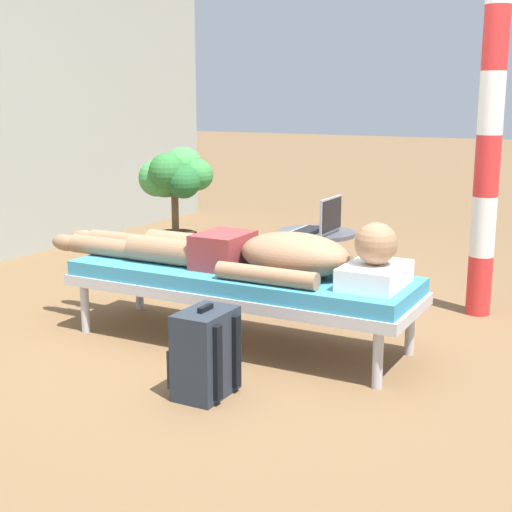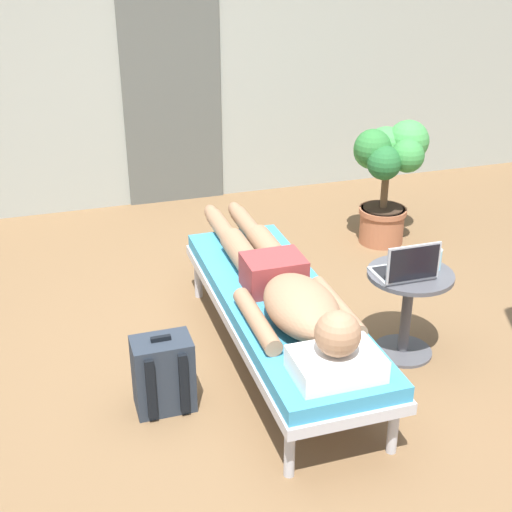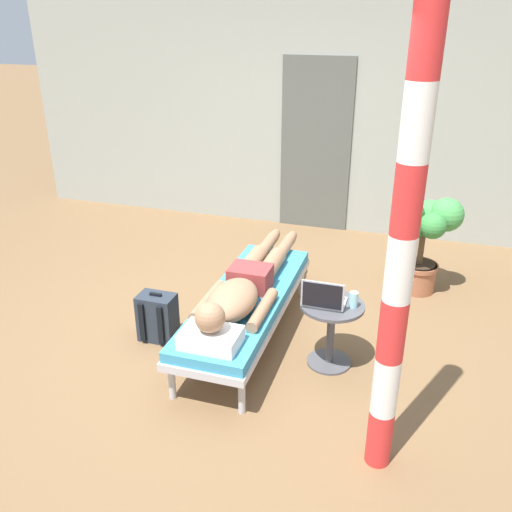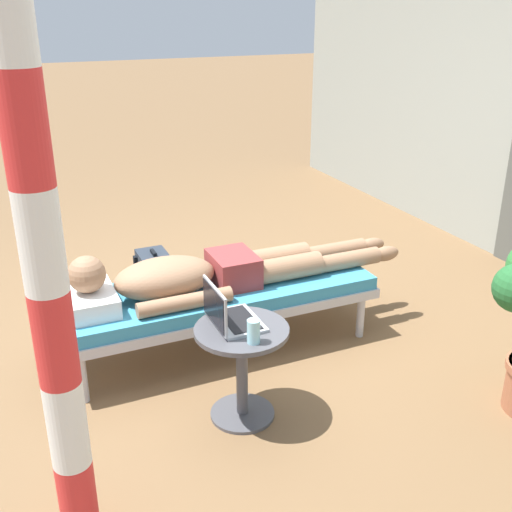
{
  "view_description": "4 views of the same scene",
  "coord_description": "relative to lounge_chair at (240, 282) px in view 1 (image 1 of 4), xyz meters",
  "views": [
    {
      "loc": [
        -3.21,
        -1.81,
        1.35
      ],
      "look_at": [
        0.25,
        0.04,
        0.48
      ],
      "focal_mm": 51.41,
      "sensor_mm": 36.0,
      "label": 1
    },
    {
      "loc": [
        -0.98,
        -3.08,
        2.28
      ],
      "look_at": [
        0.06,
        0.19,
        0.64
      ],
      "focal_mm": 49.3,
      "sensor_mm": 36.0,
      "label": 2
    },
    {
      "loc": [
        1.4,
        -3.59,
        2.51
      ],
      "look_at": [
        0.15,
        0.38,
        0.63
      ],
      "focal_mm": 38.39,
      "sensor_mm": 36.0,
      "label": 3
    },
    {
      "loc": [
        3.38,
        -1.07,
        2.04
      ],
      "look_at": [
        0.3,
        0.29,
        0.63
      ],
      "focal_mm": 43.32,
      "sensor_mm": 36.0,
      "label": 4
    }
  ],
  "objects": [
    {
      "name": "person_reclining",
      "position": [
        0.0,
        -0.09,
        0.17
      ],
      "size": [
        0.53,
        2.17,
        0.32
      ],
      "color": "white",
      "rests_on": "lounge_chair"
    },
    {
      "name": "ground_plane",
      "position": [
        -0.16,
        -0.09,
        -0.35
      ],
      "size": [
        40.0,
        40.0,
        0.0
      ],
      "primitive_type": "plane",
      "color": "brown"
    },
    {
      "name": "potted_plant",
      "position": [
        1.32,
        1.33,
        0.27
      ],
      "size": [
        0.62,
        0.57,
        0.94
      ],
      "color": "#9E5B3D",
      "rests_on": "ground"
    },
    {
      "name": "drink_glass",
      "position": [
        0.87,
        -0.14,
        0.24
      ],
      "size": [
        0.06,
        0.06,
        0.12
      ],
      "primitive_type": "cylinder",
      "color": "#99D8E5",
      "rests_on": "side_table"
    },
    {
      "name": "side_table",
      "position": [
        0.72,
        -0.14,
        0.01
      ],
      "size": [
        0.48,
        0.48,
        0.52
      ],
      "color": "#4C4C51",
      "rests_on": "ground"
    },
    {
      "name": "backpack",
      "position": [
        -0.7,
        -0.21,
        -0.15
      ],
      "size": [
        0.3,
        0.26,
        0.42
      ],
      "color": "#262D38",
      "rests_on": "ground"
    },
    {
      "name": "laptop",
      "position": [
        0.66,
        -0.19,
        0.24
      ],
      "size": [
        0.31,
        0.24,
        0.23
      ],
      "color": "#A5A8AD",
      "rests_on": "side_table"
    },
    {
      "name": "lounge_chair",
      "position": [
        0.0,
        0.0,
        0.0
      ],
      "size": [
        0.62,
        1.96,
        0.42
      ],
      "color": "#B7B7BC",
      "rests_on": "ground"
    },
    {
      "name": "porch_post",
      "position": [
        1.18,
        -1.05,
        0.95
      ],
      "size": [
        0.15,
        0.15,
        2.59
      ],
      "color": "red",
      "rests_on": "ground"
    }
  ]
}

